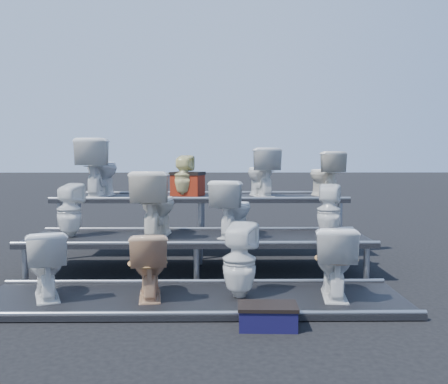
{
  "coord_description": "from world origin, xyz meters",
  "views": [
    {
      "loc": [
        0.25,
        -6.19,
        1.45
      ],
      "look_at": [
        0.33,
        0.1,
        1.01
      ],
      "focal_mm": 40.0,
      "sensor_mm": 36.0,
      "label": 1
    }
  ],
  "objects_px": {
    "toilet_4": "(69,210)",
    "toilet_6": "(233,208)",
    "toilet_10": "(261,172)",
    "toilet_7": "(329,210)",
    "toilet_11": "(325,174)",
    "toilet_2": "(239,260)",
    "toilet_0": "(46,264)",
    "toilet_8": "(99,168)",
    "step_stool": "(268,318)",
    "toilet_1": "(149,265)",
    "toilet_3": "(334,261)",
    "toilet_9": "(184,176)",
    "red_crate": "(188,185)",
    "toilet_5": "(156,204)"
  },
  "relations": [
    {
      "from": "toilet_4",
      "to": "toilet_6",
      "type": "height_order",
      "value": "toilet_6"
    },
    {
      "from": "toilet_4",
      "to": "toilet_10",
      "type": "relative_size",
      "value": 0.92
    },
    {
      "from": "toilet_7",
      "to": "toilet_11",
      "type": "xyz_separation_m",
      "value": [
        0.22,
        1.3,
        0.41
      ]
    },
    {
      "from": "toilet_2",
      "to": "toilet_6",
      "type": "distance_m",
      "value": 1.36
    },
    {
      "from": "toilet_0",
      "to": "toilet_8",
      "type": "relative_size",
      "value": 0.78
    },
    {
      "from": "step_stool",
      "to": "toilet_1",
      "type": "bearing_deg",
      "value": 148.19
    },
    {
      "from": "toilet_3",
      "to": "toilet_7",
      "type": "bearing_deg",
      "value": -92.88
    },
    {
      "from": "toilet_3",
      "to": "toilet_11",
      "type": "height_order",
      "value": "toilet_11"
    },
    {
      "from": "toilet_0",
      "to": "toilet_2",
      "type": "distance_m",
      "value": 1.92
    },
    {
      "from": "toilet_4",
      "to": "toilet_9",
      "type": "height_order",
      "value": "toilet_9"
    },
    {
      "from": "toilet_1",
      "to": "toilet_7",
      "type": "relative_size",
      "value": 1.0
    },
    {
      "from": "toilet_0",
      "to": "toilet_4",
      "type": "bearing_deg",
      "value": -105.82
    },
    {
      "from": "toilet_6",
      "to": "toilet_9",
      "type": "distance_m",
      "value": 1.52
    },
    {
      "from": "toilet_3",
      "to": "toilet_8",
      "type": "distance_m",
      "value": 4.02
    },
    {
      "from": "toilet_6",
      "to": "toilet_2",
      "type": "bearing_deg",
      "value": 113.19
    },
    {
      "from": "toilet_0",
      "to": "red_crate",
      "type": "distance_m",
      "value": 3.04
    },
    {
      "from": "toilet_7",
      "to": "toilet_6",
      "type": "bearing_deg",
      "value": 16.7
    },
    {
      "from": "toilet_6",
      "to": "toilet_5",
      "type": "bearing_deg",
      "value": 22.12
    },
    {
      "from": "toilet_0",
      "to": "toilet_8",
      "type": "xyz_separation_m",
      "value": [
        -0.07,
        2.6,
        0.89
      ]
    },
    {
      "from": "toilet_4",
      "to": "red_crate",
      "type": "bearing_deg",
      "value": -115.73
    },
    {
      "from": "toilet_1",
      "to": "toilet_3",
      "type": "height_order",
      "value": "toilet_3"
    },
    {
      "from": "toilet_2",
      "to": "toilet_7",
      "type": "relative_size",
      "value": 1.13
    },
    {
      "from": "toilet_0",
      "to": "toilet_2",
      "type": "xyz_separation_m",
      "value": [
        1.92,
        0.0,
        0.03
      ]
    },
    {
      "from": "toilet_4",
      "to": "step_stool",
      "type": "xyz_separation_m",
      "value": [
        2.27,
        -2.04,
        -0.7
      ]
    },
    {
      "from": "red_crate",
      "to": "toilet_7",
      "type": "bearing_deg",
      "value": -20.05
    },
    {
      "from": "toilet_7",
      "to": "red_crate",
      "type": "bearing_deg",
      "value": -20.39
    },
    {
      "from": "toilet_11",
      "to": "toilet_9",
      "type": "bearing_deg",
      "value": -16.81
    },
    {
      "from": "toilet_11",
      "to": "toilet_8",
      "type": "bearing_deg",
      "value": -16.81
    },
    {
      "from": "toilet_6",
      "to": "red_crate",
      "type": "bearing_deg",
      "value": -42.99
    },
    {
      "from": "toilet_5",
      "to": "toilet_8",
      "type": "xyz_separation_m",
      "value": [
        -1.0,
        1.3,
        0.42
      ]
    },
    {
      "from": "toilet_7",
      "to": "toilet_11",
      "type": "distance_m",
      "value": 1.38
    },
    {
      "from": "toilet_8",
      "to": "red_crate",
      "type": "relative_size",
      "value": 1.97
    },
    {
      "from": "toilet_0",
      "to": "toilet_1",
      "type": "bearing_deg",
      "value": 157.92
    },
    {
      "from": "toilet_0",
      "to": "toilet_3",
      "type": "height_order",
      "value": "toilet_3"
    },
    {
      "from": "toilet_5",
      "to": "red_crate",
      "type": "relative_size",
      "value": 1.87
    },
    {
      "from": "toilet_9",
      "to": "toilet_10",
      "type": "bearing_deg",
      "value": -165.63
    },
    {
      "from": "toilet_0",
      "to": "toilet_11",
      "type": "bearing_deg",
      "value": -163.97
    },
    {
      "from": "toilet_8",
      "to": "toilet_10",
      "type": "bearing_deg",
      "value": -174.73
    },
    {
      "from": "toilet_7",
      "to": "toilet_10",
      "type": "relative_size",
      "value": 0.9
    },
    {
      "from": "toilet_10",
      "to": "toilet_4",
      "type": "bearing_deg",
      "value": 14.18
    },
    {
      "from": "toilet_5",
      "to": "toilet_9",
      "type": "distance_m",
      "value": 1.36
    },
    {
      "from": "toilet_8",
      "to": "step_stool",
      "type": "height_order",
      "value": "toilet_8"
    },
    {
      "from": "toilet_9",
      "to": "toilet_8",
      "type": "bearing_deg",
      "value": 14.37
    },
    {
      "from": "toilet_4",
      "to": "toilet_3",
      "type": "bearing_deg",
      "value": 175.69
    },
    {
      "from": "toilet_7",
      "to": "toilet_8",
      "type": "xyz_separation_m",
      "value": [
        -3.17,
        1.3,
        0.51
      ]
    },
    {
      "from": "toilet_5",
      "to": "toilet_10",
      "type": "height_order",
      "value": "toilet_10"
    },
    {
      "from": "toilet_2",
      "to": "red_crate",
      "type": "distance_m",
      "value": 2.84
    },
    {
      "from": "toilet_3",
      "to": "red_crate",
      "type": "xyz_separation_m",
      "value": [
        -1.62,
        2.7,
        0.6
      ]
    },
    {
      "from": "toilet_4",
      "to": "toilet_6",
      "type": "distance_m",
      "value": 2.04
    },
    {
      "from": "toilet_11",
      "to": "toilet_6",
      "type": "bearing_deg",
      "value": 25.65
    }
  ]
}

